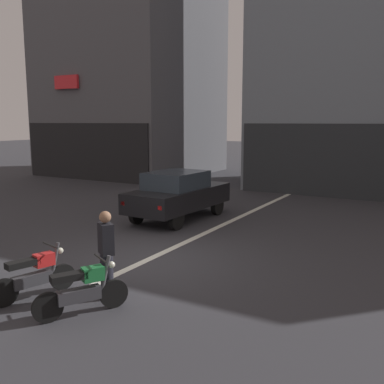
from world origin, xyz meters
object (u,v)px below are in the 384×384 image
Objects in this scene: car_black_crossing_near at (178,194)px; motorcycle_green_row_left_mid at (82,289)px; person_by_motorcycles at (106,254)px; motorcycle_red_row_leftmost at (35,274)px.

car_black_crossing_near is 7.58m from motorcycle_green_row_left_mid.
person_by_motorcycles is at bearing 98.57° from motorcycle_green_row_left_mid.
motorcycle_green_row_left_mid is at bearing -70.89° from car_black_crossing_near.
person_by_motorcycles is at bearing -69.70° from car_black_crossing_near.
motorcycle_red_row_leftmost is 0.98× the size of person_by_motorcycles.
person_by_motorcycles is (-0.12, 0.77, 0.40)m from motorcycle_green_row_left_mid.
person_by_motorcycles reaches higher than motorcycle_red_row_leftmost.
motorcycle_red_row_leftmost is 1.41m from person_by_motorcycles.
person_by_motorcycles is at bearing 28.99° from motorcycle_red_row_leftmost.
motorcycle_red_row_leftmost is 1.31m from motorcycle_green_row_left_mid.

